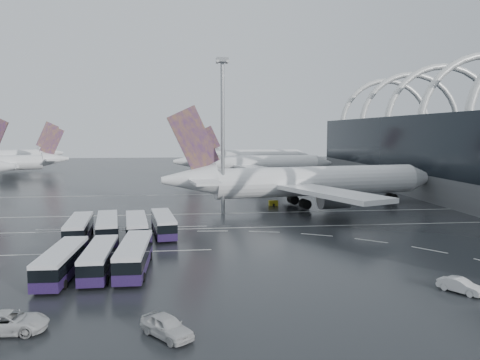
{
  "coord_description": "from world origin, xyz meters",
  "views": [
    {
      "loc": [
        -12.98,
        -78.44,
        16.12
      ],
      "look_at": [
        -3.42,
        7.83,
        7.0
      ],
      "focal_mm": 35.0,
      "sensor_mm": 36.0,
      "label": 1
    }
  ],
  "objects": [
    {
      "name": "ground",
      "position": [
        0.0,
        0.0,
        0.0
      ],
      "size": [
        420.0,
        420.0,
        0.0
      ],
      "primitive_type": "plane",
      "color": "black",
      "rests_on": "ground"
    },
    {
      "name": "lane_marking_near",
      "position": [
        0.0,
        -2.0,
        0.01
      ],
      "size": [
        120.0,
        0.25,
        0.01
      ],
      "primitive_type": "cube",
      "color": "silver",
      "rests_on": "ground"
    },
    {
      "name": "lane_marking_mid",
      "position": [
        0.0,
        12.0,
        0.01
      ],
      "size": [
        120.0,
        0.25,
        0.01
      ],
      "primitive_type": "cube",
      "color": "silver",
      "rests_on": "ground"
    },
    {
      "name": "lane_marking_far",
      "position": [
        0.0,
        40.0,
        0.01
      ],
      "size": [
        120.0,
        0.25,
        0.01
      ],
      "primitive_type": "cube",
      "color": "silver",
      "rests_on": "ground"
    },
    {
      "name": "bus_bay_line_south",
      "position": [
        -24.0,
        -16.0,
        0.01
      ],
      "size": [
        28.0,
        0.25,
        0.01
      ],
      "primitive_type": "cube",
      "color": "silver",
      "rests_on": "ground"
    },
    {
      "name": "bus_bay_line_north",
      "position": [
        -24.0,
        0.0,
        0.01
      ],
      "size": [
        28.0,
        0.25,
        0.01
      ],
      "primitive_type": "cube",
      "color": "silver",
      "rests_on": "ground"
    },
    {
      "name": "airliner_main",
      "position": [
        11.34,
        17.88,
        5.3
      ],
      "size": [
        62.35,
        54.03,
        21.15
      ],
      "rotation": [
        0.0,
        0.0,
        0.17
      ],
      "color": "white",
      "rests_on": "ground"
    },
    {
      "name": "airliner_gate_b",
      "position": [
        8.53,
        79.41,
        4.79
      ],
      "size": [
        55.13,
        49.6,
        19.16
      ],
      "rotation": [
        0.0,
        0.0,
        0.05
      ],
      "color": "white",
      "rests_on": "ground"
    },
    {
      "name": "airliner_gate_c",
      "position": [
        16.67,
        137.72,
        4.65
      ],
      "size": [
        52.01,
        48.18,
        18.6
      ],
      "rotation": [
        0.0,
        0.0,
        0.01
      ],
      "color": "white",
      "rests_on": "ground"
    },
    {
      "name": "jet_remote_mid",
      "position": [
        -76.62,
        96.3,
        4.74
      ],
      "size": [
        40.72,
        33.2,
        18.36
      ],
      "rotation": [
        0.0,
        0.0,
        3.54
      ],
      "color": "white",
      "rests_on": "ground"
    },
    {
      "name": "jet_remote_far",
      "position": [
        -88.16,
        127.12,
        5.25
      ],
      "size": [
        43.02,
        35.27,
        20.34
      ],
      "rotation": [
        0.0,
        0.0,
        3.67
      ],
      "color": "white",
      "rests_on": "ground"
    },
    {
      "name": "bus_row_near_a",
      "position": [
        -29.23,
        -8.12,
        1.75
      ],
      "size": [
        4.16,
        13.18,
        3.19
      ],
      "rotation": [
        0.0,
        0.0,
        1.67
      ],
      "color": "#20133E",
      "rests_on": "ground"
    },
    {
      "name": "bus_row_near_b",
      "position": [
        -25.18,
        -7.64,
        1.79
      ],
      "size": [
        4.93,
        13.52,
        3.25
      ],
      "rotation": [
        0.0,
        0.0,
        1.72
      ],
      "color": "#20133E",
      "rests_on": "ground"
    },
    {
      "name": "bus_row_near_c",
      "position": [
        -20.85,
        -8.1,
        1.77
      ],
      "size": [
        4.67,
        13.38,
        3.23
      ],
      "rotation": [
        0.0,
        0.0,
        1.7
      ],
      "color": "#20133E",
      "rests_on": "ground"
    },
    {
      "name": "bus_row_near_d",
      "position": [
        -16.97,
        -5.8,
        1.73
      ],
      "size": [
        4.71,
        13.09,
        3.15
      ],
      "rotation": [
        0.0,
        0.0,
        1.72
      ],
      "color": "#20133E",
      "rests_on": "ground"
    },
    {
      "name": "bus_row_far_a",
      "position": [
        -27.01,
        -26.23,
        1.74
      ],
      "size": [
        3.29,
        12.92,
        3.17
      ],
      "rotation": [
        0.0,
        0.0,
        1.55
      ],
      "color": "#20133E",
      "rests_on": "ground"
    },
    {
      "name": "bus_row_far_b",
      "position": [
        -23.17,
        -25.14,
        1.68
      ],
      "size": [
        3.22,
        12.46,
        3.05
      ],
      "rotation": [
        0.0,
        0.0,
        1.6
      ],
      "color": "#20133E",
      "rests_on": "ground"
    },
    {
      "name": "bus_row_far_c",
      "position": [
        -19.33,
        -24.61,
        1.82
      ],
      "size": [
        3.34,
        13.51,
        3.32
      ],
      "rotation": [
        0.0,
        0.0,
        1.56
      ],
      "color": "#20133E",
      "rests_on": "ground"
    },
    {
      "name": "van_curve_a",
      "position": [
        -27.5,
        -40.56,
        0.86
      ],
      "size": [
        6.29,
        3.03,
        1.73
      ],
      "primitive_type": "imported",
      "rotation": [
        0.0,
        0.0,
        1.54
      ],
      "color": "silver",
      "rests_on": "ground"
    },
    {
      "name": "van_curve_b",
      "position": [
        -14.82,
        -42.74,
        0.87
      ],
      "size": [
        4.8,
        5.26,
        1.74
      ],
      "primitive_type": "imported",
      "rotation": [
        0.0,
        0.0,
        0.68
      ],
      "color": "silver",
      "rests_on": "ground"
    },
    {
      "name": "van_curve_c",
      "position": [
        13.97,
        -35.76,
        0.72
      ],
      "size": [
        3.68,
        4.51,
        1.45
      ],
      "primitive_type": "imported",
      "rotation": [
        0.0,
        0.0,
        0.58
      ],
      "color": "silver",
      "rests_on": "ground"
    },
    {
      "name": "floodlight_mast",
      "position": [
        -6.29,
        12.82,
        18.9
      ],
      "size": [
        2.3,
        2.3,
        30.05
      ],
      "color": "gray",
      "rests_on": "ground"
    },
    {
      "name": "gse_cart_belly_b",
      "position": [
        27.13,
        33.78,
        0.62
      ],
      "size": [
        2.26,
        1.34,
        1.23
      ],
      "primitive_type": "cube",
      "color": "slate",
      "rests_on": "ground"
    },
    {
      "name": "gse_cart_belly_c",
      "position": [
        5.29,
        20.65,
        0.53
      ],
      "size": [
        1.94,
        1.15,
        1.06
      ],
      "primitive_type": "cube",
      "color": "gold",
      "rests_on": "ground"
    },
    {
      "name": "gse_cart_belly_e",
      "position": [
        19.79,
        30.62,
        0.65
      ],
      "size": [
        2.39,
        1.41,
        1.3
      ],
      "primitive_type": "cube",
      "color": "gold",
      "rests_on": "ground"
    }
  ]
}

